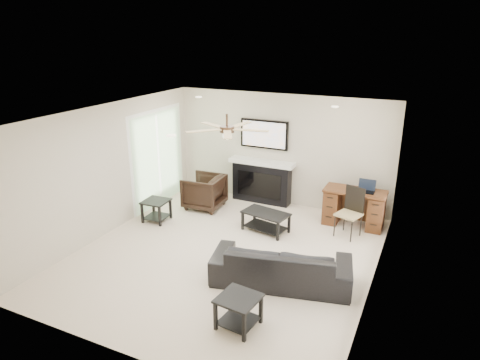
# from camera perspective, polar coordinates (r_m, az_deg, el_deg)

# --- Properties ---
(room_shell) EXTENTS (5.50, 5.54, 2.52)m
(room_shell) POSITION_cam_1_polar(r_m,az_deg,el_deg) (7.06, -0.43, 2.12)
(room_shell) COLOR beige
(room_shell) RESTS_ON ground
(sofa) EXTENTS (2.29, 1.29, 0.63)m
(sofa) POSITION_cam_1_polar(r_m,az_deg,el_deg) (6.83, 5.52, -11.15)
(sofa) COLOR black
(sofa) RESTS_ON ground
(armchair) EXTENTS (0.87, 0.84, 0.75)m
(armchair) POSITION_cam_1_polar(r_m,az_deg,el_deg) (9.57, -4.80, -1.56)
(armchair) COLOR black
(armchair) RESTS_ON ground
(coffee_table) EXTENTS (0.98, 0.66, 0.40)m
(coffee_table) POSITION_cam_1_polar(r_m,az_deg,el_deg) (8.49, 3.44, -5.58)
(coffee_table) COLOR black
(coffee_table) RESTS_ON ground
(end_table_near) EXTENTS (0.58, 0.58, 0.45)m
(end_table_near) POSITION_cam_1_polar(r_m,az_deg,el_deg) (5.96, -0.20, -17.17)
(end_table_near) COLOR black
(end_table_near) RESTS_ON ground
(end_table_left) EXTENTS (0.53, 0.53, 0.45)m
(end_table_left) POSITION_cam_1_polar(r_m,az_deg,el_deg) (9.09, -11.08, -4.02)
(end_table_left) COLOR black
(end_table_left) RESTS_ON ground
(fireplace_unit) EXTENTS (1.52, 0.34, 1.91)m
(fireplace_unit) POSITION_cam_1_polar(r_m,az_deg,el_deg) (9.68, 2.91, 2.37)
(fireplace_unit) COLOR black
(fireplace_unit) RESTS_ON ground
(desk) EXTENTS (1.22, 0.56, 0.76)m
(desk) POSITION_cam_1_polar(r_m,az_deg,el_deg) (8.97, 14.95, -3.60)
(desk) COLOR #442811
(desk) RESTS_ON ground
(desk_chair) EXTENTS (0.54, 0.55, 0.97)m
(desk_chair) POSITION_cam_1_polar(r_m,az_deg,el_deg) (8.43, 14.30, -4.28)
(desk_chair) COLOR black
(desk_chair) RESTS_ON ground
(laptop) EXTENTS (0.33, 0.24, 0.23)m
(laptop) POSITION_cam_1_polar(r_m,az_deg,el_deg) (8.75, 16.48, -0.85)
(laptop) COLOR black
(laptop) RESTS_ON desk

